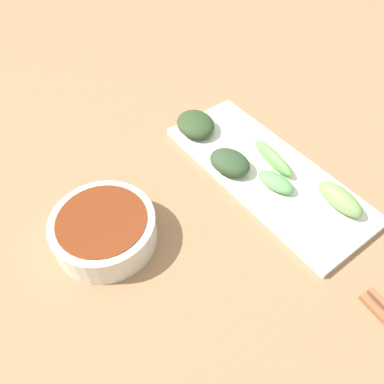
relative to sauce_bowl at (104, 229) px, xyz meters
name	(u,v)px	position (x,y,z in m)	size (l,w,h in m)	color
tabletop	(212,207)	(0.16, -0.04, -0.03)	(2.10, 2.10, 0.02)	#966E4C
sauce_bowl	(104,229)	(0.00, 0.00, 0.00)	(0.14, 0.14, 0.05)	silver
serving_plate	(267,173)	(0.26, -0.05, -0.02)	(0.14, 0.36, 0.01)	silver
broccoli_stalk_0	(276,182)	(0.25, -0.08, 0.00)	(0.03, 0.06, 0.02)	#629E5B
broccoli_leafy_1	(230,162)	(0.22, -0.01, 0.00)	(0.05, 0.07, 0.03)	#2F472A
broccoli_stalk_2	(274,159)	(0.28, -0.04, 0.00)	(0.02, 0.09, 0.02)	#6ABA52
broccoli_stalk_3	(340,199)	(0.30, -0.16, 0.00)	(0.03, 0.08, 0.03)	#769F53
broccoli_leafy_4	(196,124)	(0.23, 0.10, 0.00)	(0.06, 0.07, 0.03)	#2F4524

